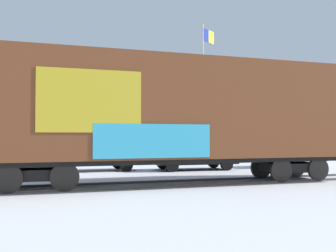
{
  "coord_description": "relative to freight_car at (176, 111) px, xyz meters",
  "views": [
    {
      "loc": [
        -4.82,
        -13.74,
        1.74
      ],
      "look_at": [
        -0.74,
        2.36,
        2.21
      ],
      "focal_mm": 41.36,
      "sensor_mm": 36.0,
      "label": 1
    }
  ],
  "objects": [
    {
      "name": "ground_plane",
      "position": [
        1.04,
        0.0,
        -2.68
      ],
      "size": [
        260.0,
        260.0,
        0.0
      ],
      "primitive_type": "plane",
      "color": "silver"
    },
    {
      "name": "track",
      "position": [
        -1.63,
        -0.1,
        -2.64
      ],
      "size": [
        59.98,
        5.22,
        0.08
      ],
      "color": "#4C4742",
      "rests_on": "ground_plane"
    },
    {
      "name": "freight_car",
      "position": [
        0.0,
        0.0,
        0.0
      ],
      "size": [
        14.62,
        3.86,
        4.77
      ],
      "color": "brown",
      "rests_on": "ground_plane"
    },
    {
      "name": "flagpole",
      "position": [
        5.52,
        12.19,
        3.6
      ],
      "size": [
        1.3,
        1.09,
        9.75
      ],
      "color": "silver",
      "rests_on": "ground_plane"
    },
    {
      "name": "hillside",
      "position": [
        0.99,
        74.02,
        3.05
      ],
      "size": [
        138.37,
        35.49,
        16.26
      ],
      "color": "gray",
      "rests_on": "ground_plane"
    },
    {
      "name": "parked_car_silver",
      "position": [
        -2.78,
        6.28,
        -1.83
      ],
      "size": [
        4.98,
        2.44,
        1.73
      ],
      "color": "#B7BABF",
      "rests_on": "ground_plane"
    },
    {
      "name": "parked_car_black",
      "position": [
        2.52,
        5.71,
        -1.75
      ],
      "size": [
        4.4,
        2.08,
        1.85
      ],
      "color": "black",
      "rests_on": "ground_plane"
    },
    {
      "name": "parked_car_tan",
      "position": [
        8.49,
        6.37,
        -1.86
      ],
      "size": [
        4.26,
        2.06,
        1.63
      ],
      "color": "#9E8966",
      "rests_on": "ground_plane"
    }
  ]
}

